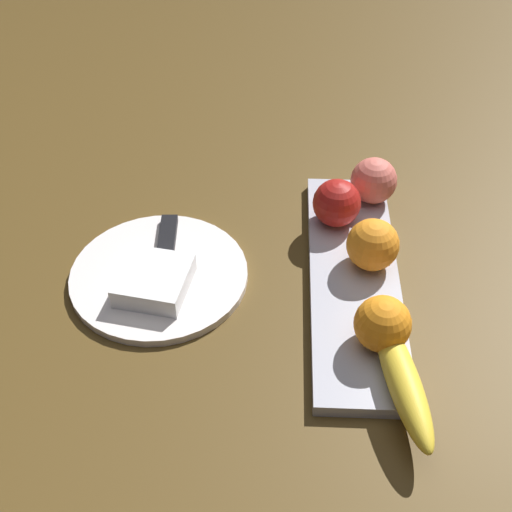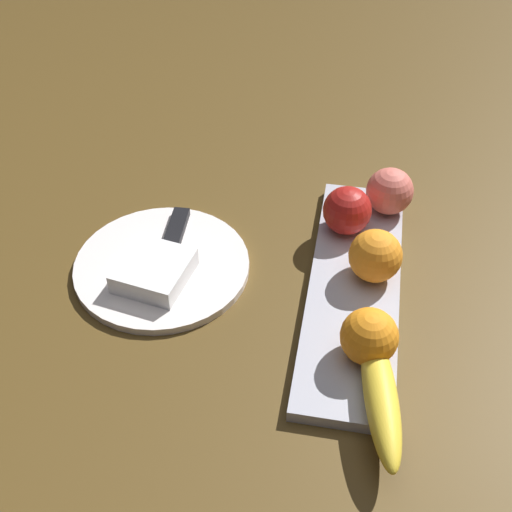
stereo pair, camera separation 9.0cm
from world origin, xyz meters
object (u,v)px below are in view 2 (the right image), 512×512
(orange_near_apple, at_px, (372,255))
(knife, at_px, (174,237))
(peach, at_px, (390,191))
(dinner_plate, at_px, (162,266))
(fruit_tray, at_px, (354,289))
(banana, at_px, (381,395))
(folded_napkin, at_px, (154,271))
(orange_near_banana, at_px, (371,337))
(apple, at_px, (347,210))

(orange_near_apple, xyz_separation_m, knife, (-0.03, -0.28, -0.04))
(peach, distance_m, dinner_plate, 0.35)
(fruit_tray, height_order, dinner_plate, fruit_tray)
(fruit_tray, distance_m, orange_near_apple, 0.05)
(banana, bearing_deg, orange_near_apple, 176.04)
(banana, height_order, dinner_plate, banana)
(banana, distance_m, knife, 0.39)
(dinner_plate, bearing_deg, banana, 58.95)
(dinner_plate, distance_m, folded_napkin, 0.04)
(folded_napkin, bearing_deg, orange_near_apple, 100.48)
(banana, xyz_separation_m, knife, (-0.24, -0.31, -0.02))
(peach, bearing_deg, fruit_tray, -12.16)
(fruit_tray, relative_size, orange_near_banana, 6.17)
(fruit_tray, xyz_separation_m, knife, (-0.05, -0.27, 0.01))
(dinner_plate, bearing_deg, fruit_tray, 90.00)
(orange_near_apple, distance_m, folded_napkin, 0.30)
(banana, relative_size, peach, 2.75)
(apple, height_order, orange_near_banana, same)
(orange_near_apple, xyz_separation_m, folded_napkin, (0.05, -0.29, -0.03))
(orange_near_banana, distance_m, folded_napkin, 0.31)
(dinner_plate, bearing_deg, orange_near_apple, 94.45)
(orange_near_apple, relative_size, dinner_plate, 0.29)
(fruit_tray, relative_size, peach, 6.14)
(banana, distance_m, folded_napkin, 0.35)
(orange_near_apple, height_order, orange_near_banana, orange_near_apple)
(folded_napkin, distance_m, knife, 0.08)
(banana, height_order, orange_near_apple, orange_near_apple)
(orange_near_banana, bearing_deg, orange_near_apple, -177.17)
(peach, relative_size, dinner_plate, 0.28)
(dinner_plate, relative_size, knife, 1.37)
(apple, relative_size, peach, 1.00)
(peach, height_order, dinner_plate, peach)
(fruit_tray, distance_m, banana, 0.19)
(peach, distance_m, folded_napkin, 0.37)
(fruit_tray, height_order, knife, knife)
(banana, distance_m, orange_near_apple, 0.21)
(banana, xyz_separation_m, orange_near_banana, (-0.07, -0.02, 0.02))
(fruit_tray, relative_size, dinner_plate, 1.75)
(folded_napkin, height_order, knife, folded_napkin)
(folded_napkin, relative_size, knife, 0.52)
(peach, xyz_separation_m, knife, (0.12, -0.30, -0.04))
(dinner_plate, height_order, knife, knife)
(apple, distance_m, orange_near_banana, 0.24)
(orange_near_apple, bearing_deg, dinner_plate, -85.55)
(apple, bearing_deg, dinner_plate, -65.74)
(fruit_tray, xyz_separation_m, dinner_plate, (0.00, -0.27, -0.00))
(apple, height_order, knife, apple)
(peach, relative_size, folded_napkin, 0.75)
(fruit_tray, height_order, orange_near_apple, orange_near_apple)
(orange_near_apple, bearing_deg, orange_near_banana, 2.83)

